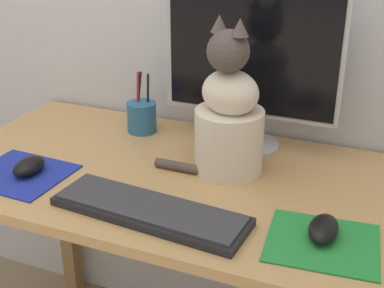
% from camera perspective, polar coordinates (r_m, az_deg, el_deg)
% --- Properties ---
extents(desk, '(1.36, 0.63, 0.75)m').
position_cam_1_polar(desk, '(1.34, 1.51, -7.78)').
color(desk, tan).
rests_on(desk, ground_plane).
extents(monitor, '(0.47, 0.17, 0.43)m').
position_cam_1_polar(monitor, '(1.38, 6.36, 8.71)').
color(monitor, '#B2B2B7').
rests_on(monitor, desk).
extents(keyboard, '(0.44, 0.16, 0.02)m').
position_cam_1_polar(keyboard, '(1.15, -4.52, -7.07)').
color(keyboard, black).
rests_on(keyboard, desk).
extents(mousepad_left, '(0.23, 0.21, 0.00)m').
position_cam_1_polar(mousepad_left, '(1.37, -17.81, -3.06)').
color(mousepad_left, '#1E2D9E').
rests_on(mousepad_left, desk).
extents(mousepad_right, '(0.23, 0.21, 0.00)m').
position_cam_1_polar(mousepad_right, '(1.09, 13.75, -10.19)').
color(mousepad_right, '#238438').
rests_on(mousepad_right, desk).
extents(computer_mouse_left, '(0.06, 0.10, 0.04)m').
position_cam_1_polar(computer_mouse_left, '(1.36, -16.99, -2.27)').
color(computer_mouse_left, black).
rests_on(computer_mouse_left, mousepad_left).
extents(computer_mouse_right, '(0.06, 0.10, 0.04)m').
position_cam_1_polar(computer_mouse_right, '(1.10, 13.85, -8.77)').
color(computer_mouse_right, black).
rests_on(computer_mouse_right, mousepad_right).
extents(cat, '(0.28, 0.21, 0.38)m').
position_cam_1_polar(cat, '(1.28, 3.92, 2.91)').
color(cat, beige).
rests_on(cat, desk).
extents(pen_cup, '(0.08, 0.08, 0.18)m').
position_cam_1_polar(pen_cup, '(1.54, -5.39, 2.95)').
color(pen_cup, '#286089').
rests_on(pen_cup, desk).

